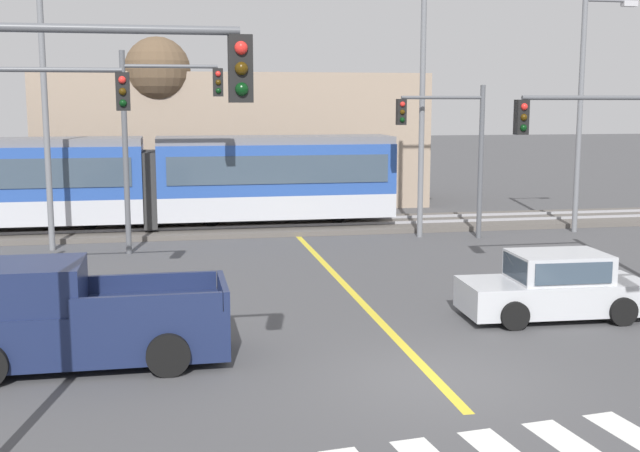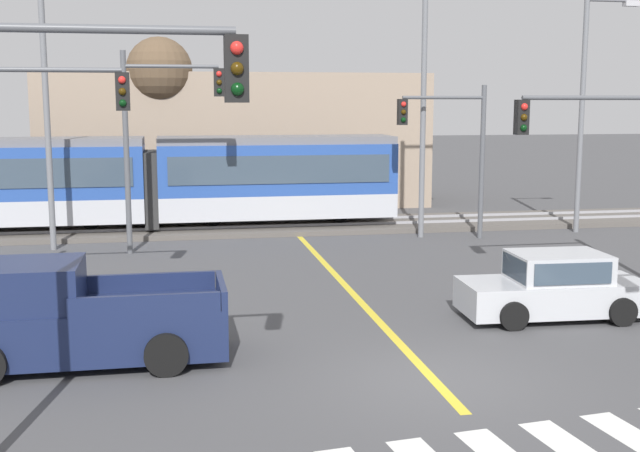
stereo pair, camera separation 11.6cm
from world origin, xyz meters
TOP-DOWN VIEW (x-y plane):
  - ground_plane at (0.00, 0.00)m, footprint 200.00×200.00m
  - track_bed at (0.00, 17.62)m, footprint 120.00×4.00m
  - rail_near at (0.00, 16.90)m, footprint 120.00×0.08m
  - rail_far at (0.00, 18.34)m, footprint 120.00×0.08m
  - light_rail_tram at (-5.34, 17.62)m, footprint 18.50×2.64m
  - lane_centre_line at (0.00, 7.01)m, footprint 0.20×17.23m
  - sedan_crossing at (4.01, 3.55)m, footprint 4.26×2.04m
  - pickup_truck at (-6.41, 2.11)m, footprint 5.41×2.26m
  - traffic_light_mid_left at (-8.21, 6.72)m, footprint 4.25×0.38m
  - traffic_light_mid_right at (6.91, 6.54)m, footprint 4.25×0.38m
  - traffic_light_far_right at (5.31, 14.19)m, footprint 3.25×0.38m
  - traffic_light_far_left at (-4.96, 13.38)m, footprint 3.25×0.38m
  - traffic_light_near_left at (-5.87, -2.08)m, footprint 3.75×0.38m
  - street_lamp_west at (-8.32, 14.55)m, footprint 2.44×0.28m
  - street_lamp_centre at (4.54, 14.77)m, footprint 2.10×0.28m
  - street_lamp_east at (10.74, 14.84)m, footprint 2.14×0.28m
  - bare_tree_west at (-5.01, 23.30)m, footprint 2.87×2.87m
  - building_backdrop_far at (-1.55, 25.64)m, footprint 17.80×6.00m

SIDE VIEW (x-z plane):
  - ground_plane at x=0.00m, z-range 0.00..0.00m
  - lane_centre_line at x=0.00m, z-range 0.00..0.01m
  - track_bed at x=0.00m, z-range 0.00..0.18m
  - rail_near at x=0.00m, z-range 0.18..0.28m
  - rail_far at x=0.00m, z-range 0.18..0.28m
  - sedan_crossing at x=4.01m, z-range -0.06..1.46m
  - pickup_truck at x=-6.41m, z-range -0.15..1.83m
  - light_rail_tram at x=-5.34m, z-range 0.33..3.76m
  - building_backdrop_far at x=-1.55m, z-range 0.00..6.22m
  - traffic_light_far_right at x=5.31m, z-range 0.87..6.38m
  - traffic_light_mid_right at x=6.91m, z-range 0.91..6.43m
  - traffic_light_mid_left at x=-8.21m, z-range 0.98..7.19m
  - traffic_light_near_left at x=-5.87m, z-range 1.04..7.23m
  - traffic_light_far_left at x=-4.96m, z-range 0.97..7.50m
  - street_lamp_east at x=10.74m, z-range 0.58..9.38m
  - street_lamp_west at x=-8.32m, z-range 0.62..9.94m
  - street_lamp_centre at x=4.54m, z-range 0.58..10.17m
  - bare_tree_west at x=-5.01m, z-range 2.35..10.08m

